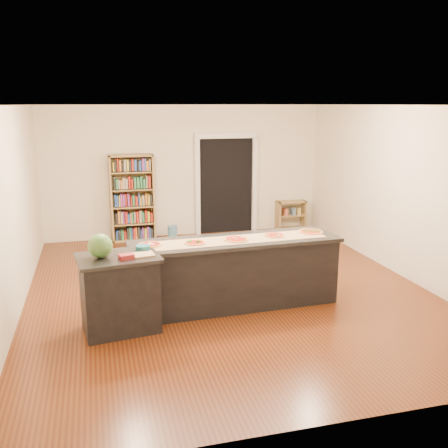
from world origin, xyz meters
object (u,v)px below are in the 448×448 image
object	(u,v)px
side_counter	(120,293)
watermelon	(100,246)
waste_bin	(173,233)
bookshelf	(133,198)
low_shelf	(291,215)
kitchen_island	(235,272)

from	to	relation	value
side_counter	watermelon	distance (m)	0.67
waste_bin	watermelon	bearing A→B (deg)	-110.02
side_counter	waste_bin	xyz separation A→B (m)	(1.31, 4.14, -0.35)
waste_bin	bookshelf	bearing A→B (deg)	167.08
side_counter	bookshelf	distance (m)	4.37
bookshelf	low_shelf	bearing A→B (deg)	0.30
side_counter	waste_bin	world-z (taller)	side_counter
bookshelf	waste_bin	xyz separation A→B (m)	(0.79, -0.18, -0.76)
kitchen_island	low_shelf	size ratio (longest dim) A/B	4.45
waste_bin	kitchen_island	bearing A→B (deg)	-85.14
watermelon	bookshelf	bearing A→B (deg)	80.58
kitchen_island	side_counter	distance (m)	1.68
kitchen_island	watermelon	world-z (taller)	watermelon
bookshelf	waste_bin	size ratio (longest dim) A/B	6.03
kitchen_island	side_counter	xyz separation A→B (m)	(-1.63, -0.40, 0.00)
kitchen_island	bookshelf	world-z (taller)	bookshelf
kitchen_island	low_shelf	xyz separation A→B (m)	(2.45, 3.94, -0.16)
low_shelf	watermelon	xyz separation A→B (m)	(-4.28, -4.35, 0.80)
kitchen_island	waste_bin	size ratio (longest dim) A/B	9.85
low_shelf	waste_bin	bearing A→B (deg)	-175.85
low_shelf	watermelon	distance (m)	6.16
side_counter	bookshelf	size ratio (longest dim) A/B	0.55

